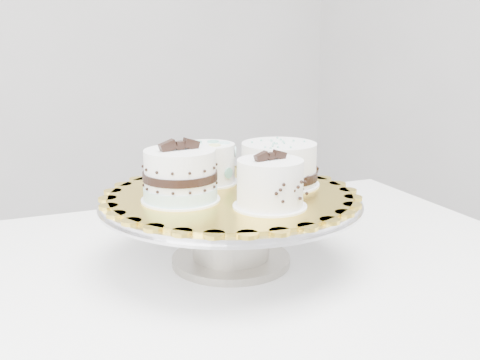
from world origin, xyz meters
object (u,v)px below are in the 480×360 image
cake_ribbon (279,165)px  cake_dots (208,163)px  cake_stand (231,218)px  cake_board (231,195)px  table (206,318)px  cake_banded (180,177)px  cake_swirl (270,185)px

cake_ribbon → cake_dots: bearing=144.6°
cake_stand → cake_board: bearing=166.0°
table → cake_dots: size_ratio=11.38×
cake_board → cake_ribbon: bearing=1.3°
cake_board → cake_dots: size_ratio=3.38×
cake_board → cake_banded: 0.09m
cake_stand → cake_banded: 0.11m
cake_board → cake_dots: cake_dots is taller
cake_board → cake_dots: 0.08m
cake_stand → cake_board: (-0.00, 0.00, 0.04)m
cake_swirl → cake_dots: 0.17m
cake_swirl → cake_board: bearing=95.8°
cake_banded → cake_ribbon: size_ratio=0.83×
cake_stand → cake_board: size_ratio=1.09×
table → cake_stand: bearing=2.8°
cake_dots → table: bearing=-124.6°
cake_swirl → cake_banded: cake_banded is taller
cake_dots → cake_ribbon: 0.12m
cake_banded → cake_board: bearing=-1.9°
cake_stand → cake_banded: cake_banded is taller
table → cake_banded: (-0.04, 0.00, 0.24)m
cake_board → cake_swirl: bearing=-85.5°
cake_banded → cake_dots: bearing=41.5°
cake_banded → cake_ribbon: (0.18, -0.00, -0.00)m
cake_board → cake_ribbon: size_ratio=2.67×
cake_dots → cake_stand: bearing=-93.8°
table → cake_banded: size_ratio=10.79×
table → cake_board: bearing=2.8°
cake_banded → cake_ribbon: cake_banded is taller
table → cake_board: size_ratio=3.37×
cake_board → cake_banded: bearing=175.4°
cake_stand → cake_ribbon: (0.09, 0.00, 0.07)m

